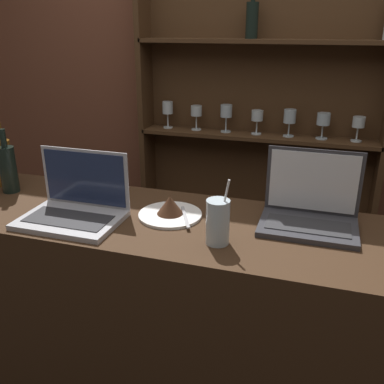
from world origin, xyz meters
TOP-DOWN VIEW (x-y plane):
  - bar_counter at (0.00, 0.26)m, footprint 1.98×0.51m
  - back_wall at (0.00, 1.39)m, footprint 7.00×0.06m
  - back_shelf at (0.05, 1.31)m, footprint 1.30×0.18m
  - laptop_near at (-0.39, 0.17)m, footprint 0.33×0.23m
  - laptop_far at (0.37, 0.36)m, footprint 0.31×0.21m
  - cake_plate at (-0.09, 0.28)m, footprint 0.22×0.22m
  - water_glass at (0.12, 0.15)m, footprint 0.07×0.07m
  - wine_bottle_amber at (-0.84, 0.38)m, footprint 0.07×0.07m
  - wine_bottle_dark at (-0.77, 0.32)m, footprint 0.07×0.07m

SIDE VIEW (x-z plane):
  - bar_counter at x=0.00m, z-range 0.00..1.00m
  - back_shelf at x=0.05m, z-range 0.03..1.96m
  - cake_plate at x=-0.09m, z-range 0.99..1.06m
  - laptop_near at x=-0.39m, z-range 0.94..1.16m
  - laptop_far at x=0.37m, z-range 0.94..1.18m
  - water_glass at x=0.12m, z-range 0.97..1.18m
  - wine_bottle_dark at x=-0.77m, z-range 0.97..1.23m
  - wine_bottle_amber at x=-0.84m, z-range 0.97..1.23m
  - back_wall at x=0.00m, z-range 0.00..2.70m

